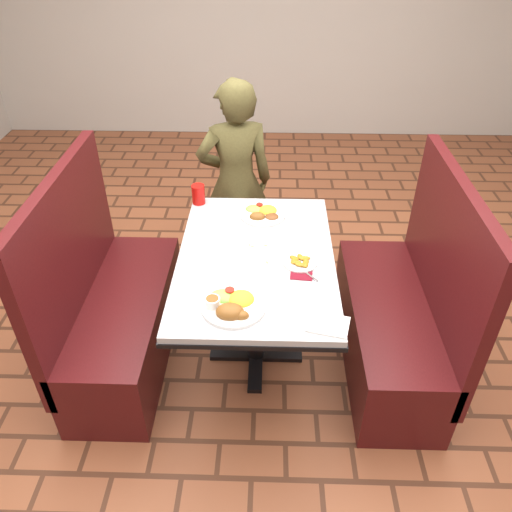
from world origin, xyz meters
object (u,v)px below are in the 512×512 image
object	(u,v)px
dining_table	(256,271)
booth_bench_left	(116,313)
red_tumbler	(198,194)
diner_person	(236,183)
near_dinner_plate	(232,303)
booth_bench_right	(398,319)
far_dinner_plate	(263,212)
plantain_plate	(300,262)

from	to	relation	value
dining_table	booth_bench_left	world-z (taller)	booth_bench_left
booth_bench_left	red_tumbler	world-z (taller)	booth_bench_left
diner_person	near_dinner_plate	world-z (taller)	diner_person
booth_bench_right	far_dinner_plate	xyz separation A→B (m)	(-0.77, 0.40, 0.44)
dining_table	booth_bench_right	size ratio (longest dim) A/B	1.01
far_dinner_plate	red_tumbler	bearing A→B (deg)	161.14
diner_person	far_dinner_plate	distance (m)	0.54
booth_bench_left	near_dinner_plate	world-z (taller)	booth_bench_left
booth_bench_left	far_dinner_plate	distance (m)	1.02
booth_bench_right	far_dinner_plate	size ratio (longest dim) A/B	4.55
booth_bench_right	booth_bench_left	bearing A→B (deg)	180.00
booth_bench_right	plantain_plate	world-z (taller)	booth_bench_right
booth_bench_left	booth_bench_right	xyz separation A→B (m)	(1.60, 0.00, 0.00)
booth_bench_left	diner_person	xyz separation A→B (m)	(0.64, 0.90, 0.37)
booth_bench_right	far_dinner_plate	distance (m)	0.98
booth_bench_right	red_tumbler	size ratio (longest dim) A/B	10.27
diner_person	far_dinner_plate	world-z (taller)	diner_person
diner_person	booth_bench_left	bearing A→B (deg)	41.42
booth_bench_left	far_dinner_plate	bearing A→B (deg)	26.11
far_dinner_plate	near_dinner_plate	bearing A→B (deg)	-98.62
far_dinner_plate	booth_bench_right	bearing A→B (deg)	-27.67
near_dinner_plate	plantain_plate	xyz separation A→B (m)	(0.32, 0.34, -0.02)
booth_bench_left	red_tumbler	distance (m)	0.84
diner_person	near_dinner_plate	bearing A→B (deg)	79.55
plantain_plate	booth_bench_left	bearing A→B (deg)	176.79
diner_person	near_dinner_plate	size ratio (longest dim) A/B	4.74
dining_table	diner_person	xyz separation A→B (m)	(-0.16, 0.90, 0.04)
booth_bench_left	plantain_plate	xyz separation A→B (m)	(1.02, -0.06, 0.43)
diner_person	far_dinner_plate	size ratio (longest dim) A/B	5.28
booth_bench_right	plantain_plate	bearing A→B (deg)	-174.32
booth_bench_right	red_tumbler	xyz separation A→B (m)	(-1.16, 0.54, 0.48)
dining_table	plantain_plate	size ratio (longest dim) A/B	7.05
plantain_plate	dining_table	bearing A→B (deg)	165.58
diner_person	plantain_plate	world-z (taller)	diner_person
booth_bench_right	diner_person	xyz separation A→B (m)	(-0.96, 0.90, 0.37)
near_dinner_plate	red_tumbler	world-z (taller)	red_tumbler
diner_person	near_dinner_plate	xyz separation A→B (m)	(0.07, -1.30, 0.09)
near_dinner_plate	plantain_plate	distance (m)	0.47
far_dinner_plate	plantain_plate	xyz separation A→B (m)	(0.20, -0.46, -0.01)
booth_bench_right	red_tumbler	bearing A→B (deg)	155.15
near_dinner_plate	plantain_plate	bearing A→B (deg)	47.30
booth_bench_left	booth_bench_right	size ratio (longest dim) A/B	1.00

